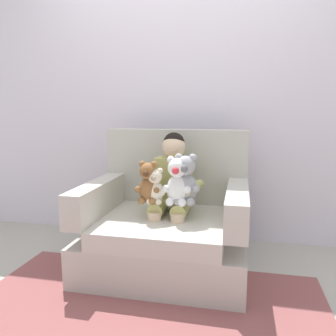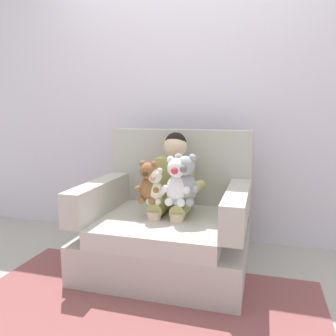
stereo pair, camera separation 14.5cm
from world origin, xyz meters
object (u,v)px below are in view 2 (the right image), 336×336
object	(u,v)px
seated_child	(173,184)
plush_grey	(185,181)
armchair	(169,226)
plush_brown	(148,183)
plush_cream	(155,187)
plush_white	(177,182)

from	to	relation	value
seated_child	plush_grey	distance (m)	0.19
armchair	plush_brown	bearing A→B (deg)	-126.10
seated_child	plush_brown	size ratio (longest dim) A/B	2.82
plush_grey	plush_cream	bearing A→B (deg)	170.91
armchair	plush_white	bearing A→B (deg)	-54.48
plush_white	seated_child	bearing A→B (deg)	100.92
seated_child	plush_brown	world-z (taller)	seated_child
plush_grey	plush_cream	xyz separation A→B (m)	(-0.20, -0.04, -0.04)
plush_grey	plush_white	size ratio (longest dim) A/B	1.05
seated_child	plush_white	size ratio (longest dim) A/B	2.50
plush_grey	seated_child	bearing A→B (deg)	113.17
seated_child	plush_brown	distance (m)	0.21
seated_child	plush_white	distance (m)	0.18
plush_cream	plush_grey	bearing A→B (deg)	9.45
plush_grey	plush_cream	world-z (taller)	plush_grey
seated_child	plush_cream	world-z (taller)	seated_child
plush_brown	plush_cream	bearing A→B (deg)	0.89
seated_child	plush_grey	size ratio (longest dim) A/B	2.39
plush_grey	plush_brown	size ratio (longest dim) A/B	1.18
armchair	plush_cream	xyz separation A→B (m)	(-0.05, -0.14, 0.32)
seated_child	plush_cream	xyz separation A→B (m)	(-0.08, -0.17, 0.01)
plush_white	plush_cream	xyz separation A→B (m)	(-0.15, -0.01, -0.04)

